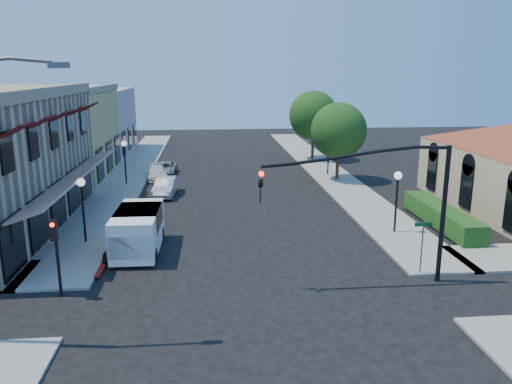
{
  "coord_description": "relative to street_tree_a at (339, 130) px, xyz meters",
  "views": [
    {
      "loc": [
        -1.88,
        -17.96,
        9.01
      ],
      "look_at": [
        0.64,
        8.05,
        2.6
      ],
      "focal_mm": 35.0,
      "sensor_mm": 36.0,
      "label": 1
    }
  ],
  "objects": [
    {
      "name": "curb_red_strip",
      "position": [
        -15.7,
        -14.0,
        -4.19
      ],
      "size": [
        0.25,
        10.0,
        0.06
      ],
      "primitive_type": "cube",
      "color": "maroon",
      "rests_on": "ground"
    },
    {
      "name": "sidewalk_left",
      "position": [
        -17.55,
        5.0,
        -4.13
      ],
      "size": [
        3.5,
        50.0,
        0.12
      ],
      "primitive_type": "cube",
      "color": "gray",
      "rests_on": "ground"
    },
    {
      "name": "pink_stucco_building",
      "position": [
        -24.3,
        16.0,
        -0.69
      ],
      "size": [
        10.0,
        12.0,
        7.0
      ],
      "primitive_type": "cube",
      "color": "#CB9E99",
      "rests_on": "ground"
    },
    {
      "name": "secondary_signal",
      "position": [
        -16.8,
        -20.59,
        -1.88
      ],
      "size": [
        0.28,
        0.42,
        3.32
      ],
      "color": "black",
      "rests_on": "ground"
    },
    {
      "name": "street_name_sign",
      "position": [
        -1.3,
        -19.8,
        -2.5
      ],
      "size": [
        0.8,
        0.06,
        2.5
      ],
      "color": "#595B5E",
      "rests_on": "ground"
    },
    {
      "name": "white_van",
      "position": [
        -14.3,
        -15.57,
        -2.94
      ],
      "size": [
        2.24,
        4.93,
        2.17
      ],
      "color": "white",
      "rests_on": "ground"
    },
    {
      "name": "hedge",
      "position": [
        2.9,
        -13.0,
        -4.19
      ],
      "size": [
        1.4,
        8.0,
        1.1
      ],
      "primitive_type": "cube",
      "color": "#194012",
      "rests_on": "ground"
    },
    {
      "name": "parked_car_b",
      "position": [
        -13.86,
        -3.79,
        -3.53
      ],
      "size": [
        1.78,
        4.17,
        1.34
      ],
      "primitive_type": "imported",
      "rotation": [
        0.0,
        0.0,
        -0.09
      ],
      "color": "#B5B9BA",
      "rests_on": "ground"
    },
    {
      "name": "street_tree_b",
      "position": [
        0.0,
        10.0,
        0.35
      ],
      "size": [
        4.94,
        4.94,
        7.02
      ],
      "color": "#372616",
      "rests_on": "ground"
    },
    {
      "name": "parked_car_c",
      "position": [
        -15.0,
        1.87,
        -3.63
      ],
      "size": [
        2.07,
        4.05,
        1.13
      ],
      "primitive_type": "imported",
      "rotation": [
        0.0,
        0.0,
        0.13
      ],
      "color": "silver",
      "rests_on": "ground"
    },
    {
      "name": "street_tree_a",
      "position": [
        0.0,
        0.0,
        0.0
      ],
      "size": [
        4.56,
        4.56,
        6.48
      ],
      "color": "#372616",
      "rests_on": "ground"
    },
    {
      "name": "sidewalk_right",
      "position": [
        -0.05,
        5.0,
        -4.13
      ],
      "size": [
        3.5,
        50.0,
        0.12
      ],
      "primitive_type": "cube",
      "color": "gray",
      "rests_on": "ground"
    },
    {
      "name": "lamppost_right_near",
      "position": [
        -0.3,
        -14.0,
        -1.46
      ],
      "size": [
        0.44,
        0.44,
        3.57
      ],
      "color": "black",
      "rests_on": "ground"
    },
    {
      "name": "lamppost_left_far",
      "position": [
        -17.3,
        0.0,
        -1.46
      ],
      "size": [
        0.44,
        0.44,
        3.57
      ],
      "color": "black",
      "rests_on": "ground"
    },
    {
      "name": "ground",
      "position": [
        -8.8,
        -22.0,
        -4.19
      ],
      "size": [
        120.0,
        120.0,
        0.0
      ],
      "primitive_type": "plane",
      "color": "black",
      "rests_on": "ground"
    },
    {
      "name": "parked_car_d",
      "position": [
        -14.47,
        4.0,
        -3.66
      ],
      "size": [
        1.89,
        3.89,
        1.07
      ],
      "primitive_type": "imported",
      "rotation": [
        0.0,
        0.0,
        -0.03
      ],
      "color": "gray",
      "rests_on": "ground"
    },
    {
      "name": "lamppost_right_far",
      "position": [
        -0.3,
        2.0,
        -1.46
      ],
      "size": [
        0.44,
        0.44,
        3.57
      ],
      "color": "black",
      "rests_on": "ground"
    },
    {
      "name": "signal_mast_arm",
      "position": [
        -2.94,
        -20.5,
        -0.11
      ],
      "size": [
        8.01,
        0.39,
        6.0
      ],
      "color": "black",
      "rests_on": "ground"
    },
    {
      "name": "lamppost_left_near",
      "position": [
        -17.3,
        -14.0,
        -1.46
      ],
      "size": [
        0.44,
        0.44,
        3.57
      ],
      "color": "black",
      "rests_on": "ground"
    },
    {
      "name": "yellow_stucco_building",
      "position": [
        -24.3,
        4.0,
        -0.39
      ],
      "size": [
        10.0,
        12.0,
        7.6
      ],
      "primitive_type": "cube",
      "color": "tan",
      "rests_on": "ground"
    },
    {
      "name": "parked_car_a",
      "position": [
        -15.0,
        -16.0,
        -3.64
      ],
      "size": [
        1.74,
        3.41,
        1.11
      ],
      "primitive_type": "imported",
      "rotation": [
        0.0,
        0.0,
        -0.13
      ],
      "color": "black",
      "rests_on": "ground"
    }
  ]
}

